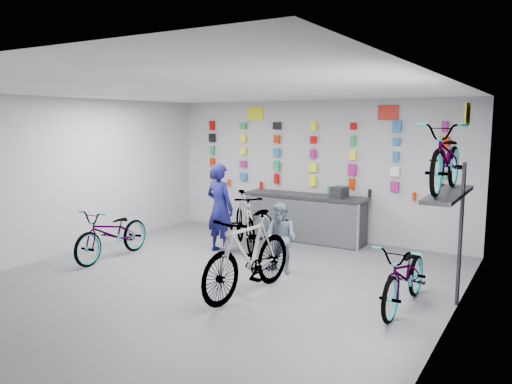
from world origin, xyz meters
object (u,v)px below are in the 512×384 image
Objects in this scene: bike_right at (405,275)px; customer at (281,238)px; bike_left at (113,233)px; bike_center at (248,254)px; counter at (304,218)px; bike_service at (245,220)px; clerk at (220,208)px.

bike_right is 1.50× the size of customer.
bike_center is at bearing -10.31° from bike_left.
counter is 1.45m from bike_service.
bike_right is at bearing -67.08° from bike_service.
customer reaches higher than bike_service.
bike_right is 0.93× the size of bike_service.
bike_center reaches higher than bike_right.
bike_left is (-2.44, -3.14, -0.00)m from counter.
customer is (0.67, -2.32, 0.11)m from counter.
counter reaches higher than bike_right.
clerk is at bearing 41.35° from bike_left.
bike_center reaches higher than customer.
bike_center is at bearing -79.54° from customer.
counter is 1.55× the size of clerk.
customer is at bearing 100.16° from bike_center.
bike_service is at bearing 129.07° from bike_center.
bike_left is 3.22m from customer.
customer is (-2.22, 0.56, 0.13)m from bike_right.
counter is at bearing -112.50° from clerk.
bike_center is (3.20, -0.37, 0.13)m from bike_left.
clerk is at bearing -120.73° from counter.
customer is at bearing 11.00° from bike_left.
customer is (1.68, -0.62, -0.27)m from clerk.
bike_right is 4.10m from clerk.
clerk reaches higher than bike_left.
bike_left is at bearing 179.18° from bike_center.
clerk is (-1.01, -1.71, 0.39)m from counter.
bike_service is at bearing -120.19° from counter.
counter is at bearing 107.95° from bike_center.
bike_left is at bearing -159.20° from customer.
customer is at bearing 167.24° from bike_right.
bike_service is 1.60× the size of customer.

